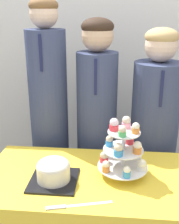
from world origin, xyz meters
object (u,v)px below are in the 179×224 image
cupcake_stand (124,149)px  student_2 (153,140)px  student_0 (50,123)px  cake_knife (68,206)px  student_1 (97,132)px  round_cake (53,171)px

cupcake_stand → student_2: 0.56m
student_0 → cake_knife: bearing=-71.7°
student_2 → student_0: bearing=-180.0°
cupcake_stand → student_0: (-0.50, 0.49, -0.08)m
student_0 → student_1: size_ratio=1.08×
round_cake → student_0: 0.61m
round_cake → student_2: 0.82m
cake_knife → student_2: (0.46, 0.78, -0.03)m
round_cake → student_1: (0.18, 0.59, -0.04)m
cake_knife → student_0: student_0 is taller
student_0 → round_cake: bearing=-75.4°
cupcake_stand → student_1: bearing=109.3°
round_cake → cake_knife: size_ratio=0.81×
student_0 → student_1: bearing=-0.0°
cupcake_stand → student_2: student_2 is taller
round_cake → cupcake_stand: cupcake_stand is taller
round_cake → student_2: (0.57, 0.59, -0.09)m
round_cake → student_2: student_2 is taller
cake_knife → student_0: bearing=93.9°
student_1 → student_0: bearing=180.0°
cake_knife → cupcake_stand: 0.40m
round_cake → student_1: bearing=73.3°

